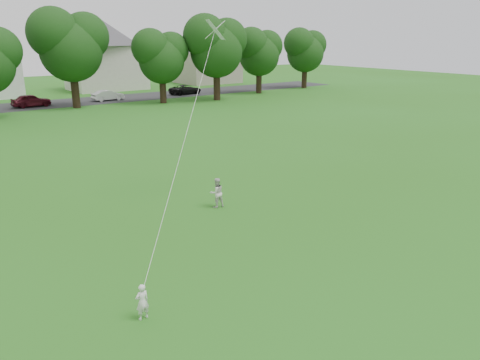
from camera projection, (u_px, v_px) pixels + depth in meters
ground at (240, 276)px, 14.25m from camera, size 160.00×160.00×0.00m
toddler at (142, 302)px, 11.97m from camera, size 0.37×0.26×0.99m
older_boy at (217, 193)px, 19.80m from camera, size 0.68×0.55×1.29m
kite at (187, 130)px, 15.65m from camera, size 4.03×4.16×11.93m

